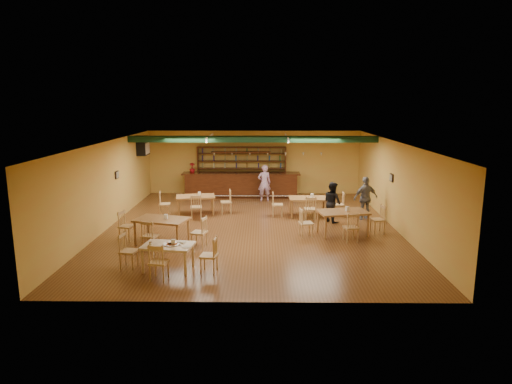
{
  "coord_description": "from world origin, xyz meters",
  "views": [
    {
      "loc": [
        0.36,
        -15.2,
        4.34
      ],
      "look_at": [
        0.16,
        0.6,
        1.15
      ],
      "focal_mm": 31.44,
      "sensor_mm": 36.0,
      "label": 1
    }
  ],
  "objects_px": {
    "dining_table_d": "(342,223)",
    "near_table": "(168,257)",
    "dining_table_b": "(308,207)",
    "patron_right_a": "(332,202)",
    "bar_counter": "(241,185)",
    "patron_bar": "(264,183)",
    "dining_table_c": "(162,231)",
    "dining_table_a": "(196,205)"
  },
  "relations": [
    {
      "from": "dining_table_d",
      "to": "patron_right_a",
      "type": "relative_size",
      "value": 1.08
    },
    {
      "from": "dining_table_b",
      "to": "near_table",
      "type": "xyz_separation_m",
      "value": [
        -4.23,
        -5.69,
        -0.02
      ]
    },
    {
      "from": "bar_counter",
      "to": "dining_table_a",
      "type": "bearing_deg",
      "value": -116.3
    },
    {
      "from": "dining_table_c",
      "to": "patron_bar",
      "type": "relative_size",
      "value": 0.98
    },
    {
      "from": "bar_counter",
      "to": "patron_right_a",
      "type": "xyz_separation_m",
      "value": [
        3.53,
        -4.34,
        0.18
      ]
    },
    {
      "from": "near_table",
      "to": "patron_right_a",
      "type": "height_order",
      "value": "patron_right_a"
    },
    {
      "from": "dining_table_b",
      "to": "dining_table_d",
      "type": "bearing_deg",
      "value": -70.65
    },
    {
      "from": "dining_table_d",
      "to": "near_table",
      "type": "xyz_separation_m",
      "value": [
        -5.12,
        -3.26,
        -0.05
      ]
    },
    {
      "from": "dining_table_a",
      "to": "dining_table_d",
      "type": "bearing_deg",
      "value": -36.39
    },
    {
      "from": "dining_table_b",
      "to": "near_table",
      "type": "relative_size",
      "value": 1.14
    },
    {
      "from": "dining_table_c",
      "to": "patron_right_a",
      "type": "bearing_deg",
      "value": 40.32
    },
    {
      "from": "dining_table_b",
      "to": "dining_table_d",
      "type": "distance_m",
      "value": 2.59
    },
    {
      "from": "bar_counter",
      "to": "dining_table_b",
      "type": "bearing_deg",
      "value": -52.33
    },
    {
      "from": "bar_counter",
      "to": "dining_table_d",
      "type": "xyz_separation_m",
      "value": [
        3.63,
        -5.98,
        -0.16
      ]
    },
    {
      "from": "dining_table_d",
      "to": "near_table",
      "type": "relative_size",
      "value": 1.24
    },
    {
      "from": "dining_table_d",
      "to": "dining_table_a",
      "type": "bearing_deg",
      "value": 142.21
    },
    {
      "from": "dining_table_c",
      "to": "patron_right_a",
      "type": "height_order",
      "value": "patron_right_a"
    },
    {
      "from": "near_table",
      "to": "dining_table_d",
      "type": "bearing_deg",
      "value": 40.74
    },
    {
      "from": "dining_table_a",
      "to": "near_table",
      "type": "height_order",
      "value": "dining_table_a"
    },
    {
      "from": "dining_table_c",
      "to": "near_table",
      "type": "height_order",
      "value": "dining_table_c"
    },
    {
      "from": "dining_table_c",
      "to": "patron_bar",
      "type": "bearing_deg",
      "value": 77.81
    },
    {
      "from": "bar_counter",
      "to": "dining_table_c",
      "type": "relative_size",
      "value": 3.41
    },
    {
      "from": "dining_table_c",
      "to": "patron_right_a",
      "type": "relative_size",
      "value": 1.07
    },
    {
      "from": "bar_counter",
      "to": "patron_bar",
      "type": "distance_m",
      "value": 1.37
    },
    {
      "from": "dining_table_d",
      "to": "dining_table_b",
      "type": "bearing_deg",
      "value": 99.22
    },
    {
      "from": "patron_bar",
      "to": "patron_right_a",
      "type": "bearing_deg",
      "value": 116.56
    },
    {
      "from": "dining_table_a",
      "to": "dining_table_d",
      "type": "distance_m",
      "value": 5.9
    },
    {
      "from": "dining_table_c",
      "to": "dining_table_b",
      "type": "bearing_deg",
      "value": 50.56
    },
    {
      "from": "bar_counter",
      "to": "dining_table_b",
      "type": "distance_m",
      "value": 4.48
    },
    {
      "from": "near_table",
      "to": "patron_bar",
      "type": "relative_size",
      "value": 0.8
    },
    {
      "from": "patron_bar",
      "to": "dining_table_d",
      "type": "bearing_deg",
      "value": 107.91
    },
    {
      "from": "near_table",
      "to": "patron_bar",
      "type": "bearing_deg",
      "value": 81.37
    },
    {
      "from": "patron_right_a",
      "to": "bar_counter",
      "type": "bearing_deg",
      "value": 8.86
    },
    {
      "from": "bar_counter",
      "to": "patron_right_a",
      "type": "distance_m",
      "value": 5.6
    },
    {
      "from": "dining_table_d",
      "to": "patron_right_a",
      "type": "distance_m",
      "value": 1.67
    },
    {
      "from": "dining_table_a",
      "to": "dining_table_b",
      "type": "xyz_separation_m",
      "value": [
        4.37,
        -0.23,
        -0.0
      ]
    },
    {
      "from": "dining_table_d",
      "to": "patron_bar",
      "type": "relative_size",
      "value": 0.99
    },
    {
      "from": "dining_table_a",
      "to": "patron_right_a",
      "type": "bearing_deg",
      "value": -20.79
    },
    {
      "from": "patron_bar",
      "to": "dining_table_b",
      "type": "bearing_deg",
      "value": 113.06
    },
    {
      "from": "dining_table_c",
      "to": "dining_table_d",
      "type": "bearing_deg",
      "value": 25.28
    },
    {
      "from": "patron_bar",
      "to": "patron_right_a",
      "type": "distance_m",
      "value": 4.3
    },
    {
      "from": "dining_table_b",
      "to": "patron_right_a",
      "type": "height_order",
      "value": "patron_right_a"
    }
  ]
}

